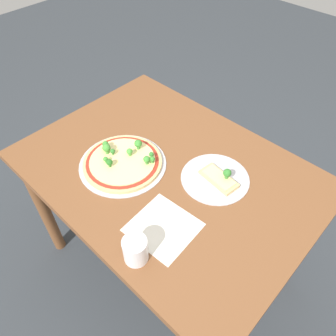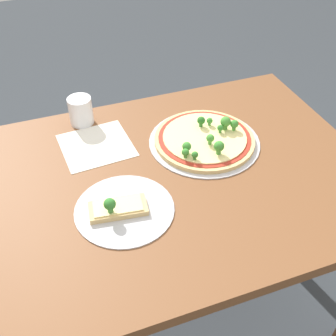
# 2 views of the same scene
# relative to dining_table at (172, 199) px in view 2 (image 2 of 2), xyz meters

# --- Properties ---
(ground_plane) EXTENTS (8.00, 8.00, 0.00)m
(ground_plane) POSITION_rel_dining_table_xyz_m (0.00, 0.00, -0.67)
(ground_plane) COLOR #33383D
(dining_table) EXTENTS (1.19, 0.86, 0.78)m
(dining_table) POSITION_rel_dining_table_xyz_m (0.00, 0.00, 0.00)
(dining_table) COLOR brown
(dining_table) RESTS_ON ground_plane
(pizza_tray_whole) EXTENTS (0.36, 0.36, 0.07)m
(pizza_tray_whole) POSITION_rel_dining_table_xyz_m (0.15, 0.11, 0.12)
(pizza_tray_whole) COLOR #B7B7BC
(pizza_tray_whole) RESTS_ON dining_table
(pizza_tray_slice) EXTENTS (0.27, 0.27, 0.07)m
(pizza_tray_slice) POSITION_rel_dining_table_xyz_m (-0.18, -0.09, 0.11)
(pizza_tray_slice) COLOR #B7B7BC
(pizza_tray_slice) RESTS_ON dining_table
(drinking_cup) EXTENTS (0.08, 0.08, 0.10)m
(drinking_cup) POSITION_rel_dining_table_xyz_m (-0.20, 0.35, 0.15)
(drinking_cup) COLOR white
(drinking_cup) RESTS_ON dining_table
(paper_menu) EXTENTS (0.23, 0.22, 0.00)m
(paper_menu) POSITION_rel_dining_table_xyz_m (-0.18, 0.21, 0.11)
(paper_menu) COLOR silver
(paper_menu) RESTS_ON dining_table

